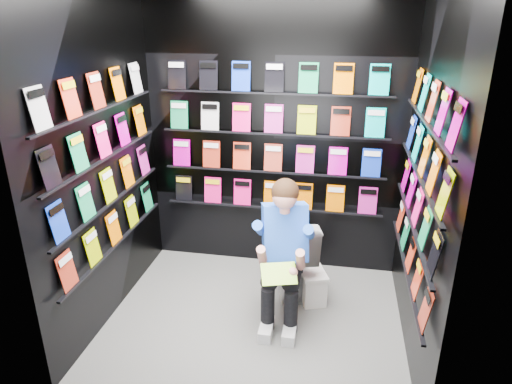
# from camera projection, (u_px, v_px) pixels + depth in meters

# --- Properties ---
(floor) EXTENTS (2.40, 2.40, 0.00)m
(floor) POSITION_uv_depth(u_px,v_px,m) (254.00, 320.00, 3.80)
(floor) COLOR #555553
(floor) RESTS_ON ground
(wall_back) EXTENTS (2.40, 0.04, 2.60)m
(wall_back) POSITION_uv_depth(u_px,v_px,m) (274.00, 138.00, 4.24)
(wall_back) COLOR black
(wall_back) RESTS_ON floor
(wall_front) EXTENTS (2.40, 0.04, 2.60)m
(wall_front) POSITION_uv_depth(u_px,v_px,m) (219.00, 233.00, 2.41)
(wall_front) COLOR black
(wall_front) RESTS_ON floor
(wall_left) EXTENTS (0.04, 2.00, 2.60)m
(wall_left) POSITION_uv_depth(u_px,v_px,m) (102.00, 163.00, 3.53)
(wall_left) COLOR black
(wall_left) RESTS_ON floor
(wall_right) EXTENTS (0.04, 2.00, 2.60)m
(wall_right) POSITION_uv_depth(u_px,v_px,m) (426.00, 183.00, 3.12)
(wall_right) COLOR black
(wall_right) RESTS_ON floor
(comics_back) EXTENTS (2.10, 0.06, 1.37)m
(comics_back) POSITION_uv_depth(u_px,v_px,m) (273.00, 138.00, 4.21)
(comics_back) COLOR #F8147B
(comics_back) RESTS_ON wall_back
(comics_left) EXTENTS (0.06, 1.70, 1.37)m
(comics_left) POSITION_uv_depth(u_px,v_px,m) (105.00, 163.00, 3.52)
(comics_left) COLOR #F8147B
(comics_left) RESTS_ON wall_left
(comics_right) EXTENTS (0.06, 1.70, 1.37)m
(comics_right) POSITION_uv_depth(u_px,v_px,m) (421.00, 182.00, 3.13)
(comics_right) COLOR #F8147B
(comics_right) RESTS_ON wall_right
(toilet) EXTENTS (0.61, 0.84, 0.73)m
(toilet) POSITION_uv_depth(u_px,v_px,m) (289.00, 252.00, 4.13)
(toilet) COLOR white
(toilet) RESTS_ON floor
(longbox) EXTENTS (0.30, 0.40, 0.26)m
(longbox) POSITION_uv_depth(u_px,v_px,m) (311.00, 285.00, 4.06)
(longbox) COLOR silver
(longbox) RESTS_ON floor
(longbox_lid) EXTENTS (0.33, 0.42, 0.03)m
(longbox_lid) POSITION_uv_depth(u_px,v_px,m) (312.00, 270.00, 4.00)
(longbox_lid) COLOR silver
(longbox_lid) RESTS_ON longbox
(reader) EXTENTS (0.66, 0.81, 1.29)m
(reader) POSITION_uv_depth(u_px,v_px,m) (285.00, 233.00, 3.65)
(reader) COLOR blue
(reader) RESTS_ON toilet
(held_comic) EXTENTS (0.29, 0.22, 0.11)m
(held_comic) POSITION_uv_depth(u_px,v_px,m) (279.00, 274.00, 3.39)
(held_comic) COLOR green
(held_comic) RESTS_ON reader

